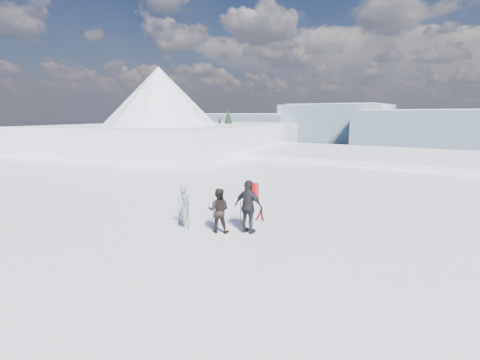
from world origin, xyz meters
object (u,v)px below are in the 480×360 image
Objects in this scene: skier_dark at (219,210)px; skier_pack at (249,207)px; skis_loose at (260,215)px; skier_grey at (185,206)px.

skier_pack is (0.97, 0.53, 0.16)m from skier_dark.
skier_grey is at bearing -117.24° from skis_loose.
skier_grey is 2.55m from skier_pack.
skier_dark reaches higher than skis_loose.
skier_pack is at bearing -125.19° from skier_grey.
skier_dark is 1.04× the size of skis_loose.
skier_dark is (1.45, 0.24, 0.00)m from skier_grey.
skier_grey is at bearing -15.00° from skier_dark.
skier_pack is (2.43, 0.77, 0.16)m from skier_grey.
skier_pack is 1.24× the size of skis_loose.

